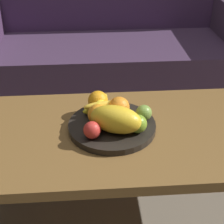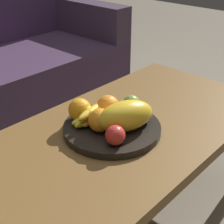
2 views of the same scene
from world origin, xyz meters
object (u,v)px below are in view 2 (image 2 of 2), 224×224
at_px(orange_right, 100,120).
at_px(apple_right, 131,103).
at_px(coffee_table, 119,141).
at_px(apple_front, 115,135).
at_px(orange_left, 80,110).
at_px(fruit_bowl, 112,128).
at_px(banana_bunch, 92,115).
at_px(orange_front, 108,107).
at_px(apple_left, 143,113).
at_px(melon_large_front, 126,116).

height_order(orange_right, apple_right, orange_right).
distance_m(coffee_table, apple_front, 0.16).
xyz_separation_m(coffee_table, orange_left, (-0.07, 0.12, 0.11)).
distance_m(fruit_bowl, banana_bunch, 0.08).
relative_size(orange_left, banana_bunch, 0.46).
bearing_deg(fruit_bowl, banana_bunch, 114.63).
relative_size(coffee_table, orange_left, 15.40).
distance_m(orange_left, apple_front, 0.19).
xyz_separation_m(fruit_bowl, orange_left, (-0.05, 0.10, 0.05)).
bearing_deg(banana_bunch, orange_front, -16.85).
height_order(orange_right, apple_left, orange_right).
height_order(apple_front, banana_bunch, same).
bearing_deg(orange_left, coffee_table, -58.95).
relative_size(fruit_bowl, melon_large_front, 1.75).
distance_m(melon_large_front, orange_left, 0.16).
distance_m(orange_front, apple_right, 0.10).
bearing_deg(orange_right, fruit_bowl, -5.53).
distance_m(fruit_bowl, orange_right, 0.07).
relative_size(orange_left, apple_front, 1.28).
xyz_separation_m(apple_front, apple_left, (0.16, 0.02, 0.00)).
height_order(orange_front, orange_left, orange_front).
relative_size(apple_front, apple_right, 1.02).
height_order(orange_front, apple_left, orange_front).
height_order(fruit_bowl, orange_front, orange_front).
relative_size(orange_left, apple_left, 1.18).
bearing_deg(orange_front, apple_right, -18.24).
bearing_deg(fruit_bowl, apple_left, -34.30).
relative_size(apple_right, banana_bunch, 0.35).
bearing_deg(banana_bunch, melon_large_front, -71.03).
height_order(fruit_bowl, melon_large_front, melon_large_front).
height_order(coffee_table, banana_bunch, banana_bunch).
relative_size(melon_large_front, banana_bunch, 1.09).
xyz_separation_m(coffee_table, apple_right, (0.10, 0.03, 0.10)).
distance_m(orange_front, apple_front, 0.17).
relative_size(melon_large_front, apple_front, 3.02).
bearing_deg(melon_large_front, coffee_table, 69.71).
bearing_deg(orange_left, banana_bunch, -65.21).
bearing_deg(coffee_table, apple_right, 17.23).
xyz_separation_m(orange_front, apple_left, (0.06, -0.11, -0.01)).
bearing_deg(coffee_table, melon_large_front, -110.29).
distance_m(orange_right, apple_right, 0.17).
relative_size(orange_right, apple_right, 1.28).
height_order(orange_left, apple_left, orange_left).
bearing_deg(banana_bunch, fruit_bowl, -65.37).
distance_m(coffee_table, melon_large_front, 0.13).
distance_m(orange_right, banana_bunch, 0.06).
distance_m(melon_large_front, orange_front, 0.10).
bearing_deg(orange_left, orange_right, -92.06).
relative_size(coffee_table, fruit_bowl, 3.72).
xyz_separation_m(fruit_bowl, apple_right, (0.12, 0.02, 0.04)).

